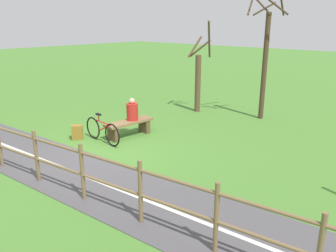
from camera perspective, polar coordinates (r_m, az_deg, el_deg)
name	(u,v)px	position (r m, az deg, el deg)	size (l,w,h in m)	color
ground_plane	(101,154)	(9.75, -11.06, -4.54)	(80.00, 80.00, 0.00)	#477A2D
paved_path	(196,220)	(6.59, 4.68, -15.34)	(2.17, 36.00, 0.02)	#4C494C
path_centre_line	(196,220)	(6.59, 4.68, -15.27)	(0.10, 32.00, 0.00)	silver
bench	(129,126)	(10.95, -6.49, 0.03)	(1.68, 0.63, 0.52)	brown
person_seated	(132,111)	(10.90, -5.98, 2.51)	(0.40, 0.40, 0.72)	#B2231E
bicycle	(102,131)	(10.53, -10.90, -0.77)	(0.14, 1.69, 0.88)	black
backpack	(77,132)	(11.03, -14.88, -1.01)	(0.40, 0.39, 0.45)	olive
fence_roadside	(140,187)	(6.20, -4.64, -10.10)	(1.57, 12.01, 1.22)	brown
tree_mid_field	(265,58)	(13.08, 15.82, 10.87)	(1.41, 1.59, 4.72)	#473323
tree_near_bench	(199,77)	(13.86, 5.12, 8.06)	(0.80, 1.18, 3.57)	brown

